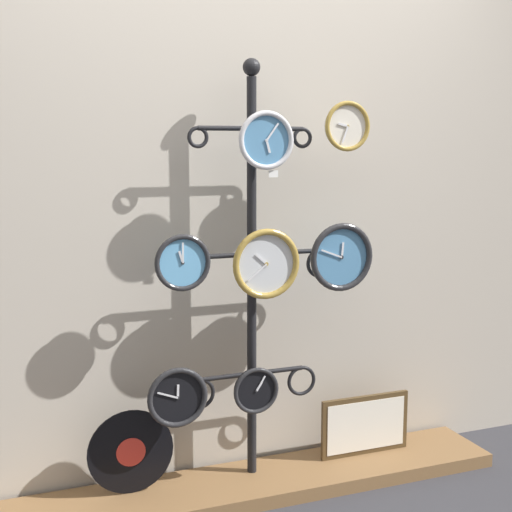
# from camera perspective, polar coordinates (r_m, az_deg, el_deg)

# --- Properties ---
(shop_wall) EXTENTS (4.40, 0.04, 2.80)m
(shop_wall) POSITION_cam_1_polar(r_m,az_deg,el_deg) (3.09, -1.41, 7.50)
(shop_wall) COLOR #BCB2A3
(shop_wall) RESTS_ON ground_plane
(low_shelf) EXTENTS (2.20, 0.36, 0.06)m
(low_shelf) POSITION_cam_1_polar(r_m,az_deg,el_deg) (3.22, 0.07, -17.74)
(low_shelf) COLOR brown
(low_shelf) RESTS_ON ground_plane
(display_stand) EXTENTS (0.76, 0.41, 1.82)m
(display_stand) POSITION_cam_1_polar(r_m,az_deg,el_deg) (3.07, -0.34, -8.08)
(display_stand) COLOR black
(display_stand) RESTS_ON ground_plane
(clock_top_center) EXTENTS (0.23, 0.04, 0.23)m
(clock_top_center) POSITION_cam_1_polar(r_m,az_deg,el_deg) (2.86, 0.79, 9.24)
(clock_top_center) COLOR #4C84B2
(clock_top_right) EXTENTS (0.21, 0.04, 0.21)m
(clock_top_right) POSITION_cam_1_polar(r_m,az_deg,el_deg) (3.02, 7.28, 10.26)
(clock_top_right) COLOR silver
(clock_middle_left) EXTENTS (0.23, 0.04, 0.23)m
(clock_middle_left) POSITION_cam_1_polar(r_m,az_deg,el_deg) (2.79, -5.91, -0.53)
(clock_middle_left) COLOR #60A8DB
(clock_middle_center) EXTENTS (0.29, 0.04, 0.29)m
(clock_middle_center) POSITION_cam_1_polar(r_m,az_deg,el_deg) (2.91, 0.80, -0.63)
(clock_middle_center) COLOR silver
(clock_middle_right) EXTENTS (0.29, 0.04, 0.29)m
(clock_middle_right) POSITION_cam_1_polar(r_m,az_deg,el_deg) (3.03, 6.82, -0.08)
(clock_middle_right) COLOR #4C84B2
(clock_bottom_left) EXTENTS (0.25, 0.04, 0.25)m
(clock_bottom_left) POSITION_cam_1_polar(r_m,az_deg,el_deg) (2.90, -6.32, -11.16)
(clock_bottom_left) COLOR black
(clock_bottom_center) EXTENTS (0.20, 0.04, 0.20)m
(clock_bottom_center) POSITION_cam_1_polar(r_m,az_deg,el_deg) (3.01, -0.03, -10.69)
(clock_bottom_center) COLOR black
(vinyl_record) EXTENTS (0.35, 0.01, 0.35)m
(vinyl_record) POSITION_cam_1_polar(r_m,az_deg,el_deg) (3.05, -9.99, -15.18)
(vinyl_record) COLOR black
(vinyl_record) RESTS_ON low_shelf
(picture_frame) EXTENTS (0.44, 0.02, 0.28)m
(picture_frame) POSITION_cam_1_polar(r_m,az_deg,el_deg) (3.41, 8.72, -13.21)
(picture_frame) COLOR #4C381E
(picture_frame) RESTS_ON low_shelf
(price_tag_upper) EXTENTS (0.04, 0.00, 0.03)m
(price_tag_upper) POSITION_cam_1_polar(r_m,az_deg,el_deg) (2.87, 1.40, 6.59)
(price_tag_upper) COLOR white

